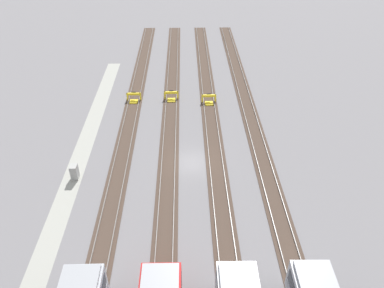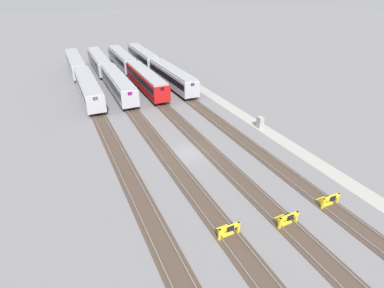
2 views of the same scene
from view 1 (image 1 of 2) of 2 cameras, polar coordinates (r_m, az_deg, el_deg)
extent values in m
plane|color=slate|center=(40.75, 0.03, -2.87)|extent=(400.00, 400.00, 0.00)
cube|color=#9E9E93|center=(42.39, -17.04, -2.97)|extent=(54.00, 2.00, 0.01)
cube|color=#47382D|center=(41.33, -10.81, -2.93)|extent=(90.00, 2.23, 0.06)
cube|color=slate|center=(41.15, -9.84, -2.81)|extent=(90.00, 0.07, 0.15)
cube|color=slate|center=(41.39, -11.81, -2.82)|extent=(90.00, 0.07, 0.15)
cube|color=#47382D|center=(40.77, -3.61, -2.88)|extent=(90.00, 2.24, 0.06)
cube|color=slate|center=(40.67, -2.61, -2.75)|extent=(90.00, 0.07, 0.15)
cube|color=slate|center=(40.74, -4.63, -2.77)|extent=(90.00, 0.07, 0.15)
cube|color=#47382D|center=(40.86, 3.67, -2.78)|extent=(90.00, 2.24, 0.06)
cube|color=slate|center=(40.86, 4.68, -2.64)|extent=(90.00, 0.07, 0.15)
cube|color=slate|center=(40.74, 2.67, -2.68)|extent=(90.00, 0.07, 0.15)
cube|color=#47382D|center=(41.60, 10.80, -2.64)|extent=(90.00, 2.23, 0.06)
cube|color=slate|center=(41.69, 11.78, -2.50)|extent=(90.00, 0.07, 0.15)
cube|color=slate|center=(41.40, 9.84, -2.54)|extent=(90.00, 0.07, 0.15)
cube|color=#B21E99|center=(27.84, 6.71, -17.81)|extent=(0.09, 0.70, 0.56)
cube|color=#B21E99|center=(27.69, -4.69, -18.06)|extent=(0.09, 0.70, 0.56)
cube|color=#B21E99|center=(28.95, 17.40, -16.97)|extent=(0.09, 0.70, 0.56)
cube|color=#B21E99|center=(28.54, -16.03, -17.65)|extent=(0.09, 0.70, 0.56)
cube|color=yellow|center=(52.71, -7.87, 7.16)|extent=(0.18, 0.18, 1.15)
cube|color=yellow|center=(52.95, -9.82, 7.11)|extent=(0.18, 0.18, 1.15)
cube|color=yellow|center=(52.63, -8.89, 7.54)|extent=(0.24, 2.00, 0.30)
cube|color=yellow|center=(52.57, -8.86, 6.39)|extent=(1.10, 1.08, 0.18)
cube|color=black|center=(52.79, -8.86, 7.63)|extent=(0.12, 0.60, 0.44)
cube|color=yellow|center=(52.65, -2.18, 7.45)|extent=(0.18, 0.18, 1.15)
cube|color=yellow|center=(52.67, -4.16, 7.39)|extent=(0.18, 0.18, 1.15)
cube|color=yellow|center=(52.45, -3.19, 7.83)|extent=(0.29, 2.01, 0.30)
cube|color=yellow|center=(52.40, -3.15, 6.67)|extent=(1.13, 1.11, 0.18)
cube|color=black|center=(52.61, -3.19, 7.92)|extent=(0.13, 0.60, 0.44)
cube|color=yellow|center=(51.88, 3.58, 6.96)|extent=(0.18, 0.18, 1.15)
cube|color=yellow|center=(51.73, 1.58, 6.92)|extent=(0.18, 0.18, 1.15)
cube|color=yellow|center=(51.60, 2.59, 7.36)|extent=(0.28, 2.00, 0.30)
cube|color=yellow|center=(51.56, 2.61, 6.18)|extent=(1.12, 1.10, 0.18)
cube|color=black|center=(51.76, 2.57, 7.45)|extent=(0.13, 0.60, 0.44)
cube|color=#9E9E99|center=(40.11, -17.48, -4.09)|extent=(0.90, 0.70, 1.60)
cube|color=#333338|center=(40.07, -18.04, -3.82)|extent=(0.70, 0.04, 0.36)
camera|label=2|loc=(62.06, 12.94, 28.30)|focal=28.00mm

